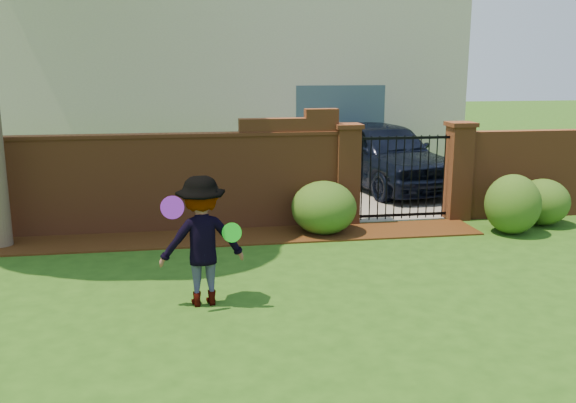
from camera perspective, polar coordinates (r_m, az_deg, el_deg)
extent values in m
cube|color=#224A12|center=(7.64, -4.87, -10.26)|extent=(80.00, 80.00, 0.01)
cube|color=#331909|center=(10.79, -11.27, -3.48)|extent=(11.10, 1.08, 0.03)
cube|color=brown|center=(11.35, -17.40, 1.32)|extent=(8.70, 0.25, 1.70)
cube|color=brown|center=(11.23, 0.06, 6.94)|extent=(1.80, 0.25, 0.30)
cube|color=brown|center=(11.32, 3.09, 8.13)|extent=(0.60, 0.25, 0.16)
cube|color=brown|center=(11.22, -17.70, 5.73)|extent=(8.70, 0.31, 0.06)
cube|color=brown|center=(13.27, 23.30, 2.43)|extent=(4.00, 0.25, 1.70)
cube|color=brown|center=(11.58, 5.45, 2.31)|extent=(0.42, 0.42, 1.80)
cube|color=brown|center=(11.45, 5.54, 6.94)|extent=(0.50, 0.50, 0.08)
cube|color=brown|center=(12.32, 15.42, 2.53)|extent=(0.42, 0.42, 1.80)
cube|color=brown|center=(12.19, 15.67, 6.88)|extent=(0.50, 0.50, 0.08)
cylinder|color=black|center=(11.67, 6.82, 2.10)|extent=(0.02, 0.02, 1.60)
cylinder|color=black|center=(11.71, 7.59, 2.12)|extent=(0.02, 0.02, 1.60)
cylinder|color=black|center=(11.76, 8.34, 2.14)|extent=(0.02, 0.02, 1.60)
cylinder|color=black|center=(11.81, 9.09, 2.16)|extent=(0.02, 0.02, 1.60)
cylinder|color=black|center=(11.86, 9.84, 2.18)|extent=(0.02, 0.02, 1.60)
cylinder|color=black|center=(11.91, 10.57, 2.19)|extent=(0.02, 0.02, 1.60)
cylinder|color=black|center=(11.97, 11.30, 2.21)|extent=(0.02, 0.02, 1.60)
cylinder|color=black|center=(12.02, 12.03, 2.23)|extent=(0.02, 0.02, 1.60)
cylinder|color=black|center=(12.08, 12.75, 2.24)|extent=(0.02, 0.02, 1.60)
cylinder|color=black|center=(12.14, 13.45, 2.26)|extent=(0.02, 0.02, 1.60)
cylinder|color=black|center=(12.21, 14.16, 2.27)|extent=(0.02, 0.02, 1.60)
cube|color=black|center=(12.06, 10.43, -1.22)|extent=(1.78, 0.03, 0.05)
cube|color=black|center=(11.80, 10.72, 5.78)|extent=(1.78, 0.03, 0.05)
cube|color=slate|center=(15.82, 5.63, 1.79)|extent=(3.20, 8.00, 0.01)
cube|color=beige|center=(19.09, -4.77, 12.69)|extent=(12.00, 6.00, 6.00)
cube|color=#384C5B|center=(16.66, 4.80, 6.50)|extent=(2.40, 0.12, 2.40)
imported|color=black|center=(14.95, 9.23, 4.20)|extent=(2.87, 5.08, 1.63)
ellipsoid|color=#1F4815|center=(10.92, 3.33, -0.57)|extent=(1.15, 1.15, 0.94)
ellipsoid|color=#1F4815|center=(11.60, 20.00, -0.24)|extent=(0.97, 0.97, 1.06)
ellipsoid|color=#1F4815|center=(12.48, 22.43, -0.04)|extent=(0.97, 0.97, 0.87)
imported|color=gray|center=(7.70, -7.95, -3.69)|extent=(1.12, 0.73, 1.63)
cylinder|color=purple|center=(7.33, -10.62, -0.54)|extent=(0.28, 0.13, 0.27)
cylinder|color=green|center=(7.44, -5.20, -2.87)|extent=(0.25, 0.11, 0.24)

